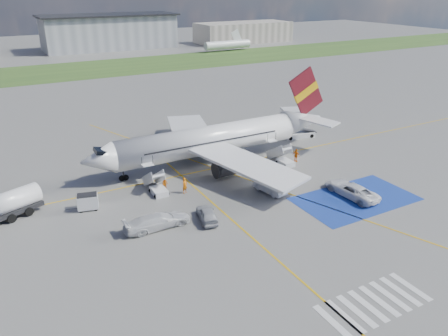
{
  "coord_description": "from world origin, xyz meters",
  "views": [
    {
      "loc": [
        -25.27,
        -36.2,
        23.11
      ],
      "look_at": [
        -2.89,
        4.24,
        3.5
      ],
      "focal_mm": 35.0,
      "sensor_mm": 36.0,
      "label": 1
    }
  ],
  "objects_px": {
    "belt_loader": "(299,135)",
    "van_white_a": "(351,188)",
    "airliner": "(218,138)",
    "gpu_cart": "(88,203)",
    "car_silver_b": "(270,187)",
    "van_white_b": "(157,219)",
    "car_silver_a": "(207,214)"
  },
  "relations": [
    {
      "from": "airliner",
      "to": "van_white_a",
      "type": "bearing_deg",
      "value": -63.17
    },
    {
      "from": "car_silver_a",
      "to": "airliner",
      "type": "bearing_deg",
      "value": -108.92
    },
    {
      "from": "car_silver_a",
      "to": "van_white_b",
      "type": "relative_size",
      "value": 0.82
    },
    {
      "from": "airliner",
      "to": "belt_loader",
      "type": "distance_m",
      "value": 16.94
    },
    {
      "from": "van_white_b",
      "to": "belt_loader",
      "type": "bearing_deg",
      "value": -63.38
    },
    {
      "from": "gpu_cart",
      "to": "van_white_b",
      "type": "distance_m",
      "value": 9.11
    },
    {
      "from": "car_silver_b",
      "to": "van_white_a",
      "type": "bearing_deg",
      "value": 135.79
    },
    {
      "from": "airliner",
      "to": "gpu_cart",
      "type": "bearing_deg",
      "value": -163.94
    },
    {
      "from": "van_white_a",
      "to": "belt_loader",
      "type": "bearing_deg",
      "value": -114.45
    },
    {
      "from": "van_white_a",
      "to": "van_white_b",
      "type": "height_order",
      "value": "van_white_b"
    },
    {
      "from": "car_silver_a",
      "to": "car_silver_b",
      "type": "bearing_deg",
      "value": -153.21
    },
    {
      "from": "belt_loader",
      "to": "van_white_a",
      "type": "bearing_deg",
      "value": -100.84
    },
    {
      "from": "belt_loader",
      "to": "van_white_a",
      "type": "distance_m",
      "value": 21.27
    },
    {
      "from": "car_silver_a",
      "to": "van_white_a",
      "type": "distance_m",
      "value": 17.71
    },
    {
      "from": "belt_loader",
      "to": "van_white_b",
      "type": "height_order",
      "value": "van_white_b"
    },
    {
      "from": "airliner",
      "to": "van_white_b",
      "type": "xyz_separation_m",
      "value": [
        -13.93,
        -12.95,
        -2.37
      ]
    },
    {
      "from": "belt_loader",
      "to": "car_silver_a",
      "type": "bearing_deg",
      "value": -135.75
    },
    {
      "from": "van_white_b",
      "to": "airliner",
      "type": "bearing_deg",
      "value": -47.71
    },
    {
      "from": "car_silver_b",
      "to": "van_white_b",
      "type": "bearing_deg",
      "value": -5.19
    },
    {
      "from": "van_white_b",
      "to": "van_white_a",
      "type": "bearing_deg",
      "value": -100.99
    },
    {
      "from": "belt_loader",
      "to": "car_silver_a",
      "type": "xyz_separation_m",
      "value": [
        -25.26,
        -16.73,
        0.32
      ]
    },
    {
      "from": "airliner",
      "to": "van_white_a",
      "type": "height_order",
      "value": "airliner"
    },
    {
      "from": "car_silver_b",
      "to": "van_white_b",
      "type": "distance_m",
      "value": 14.76
    },
    {
      "from": "belt_loader",
      "to": "gpu_cart",
      "type": "bearing_deg",
      "value": -156.29
    },
    {
      "from": "airliner",
      "to": "belt_loader",
      "type": "height_order",
      "value": "airliner"
    },
    {
      "from": "gpu_cart",
      "to": "car_silver_b",
      "type": "xyz_separation_m",
      "value": [
        19.99,
        -6.19,
        -0.09
      ]
    },
    {
      "from": "car_silver_a",
      "to": "van_white_b",
      "type": "height_order",
      "value": "van_white_b"
    },
    {
      "from": "car_silver_a",
      "to": "van_white_a",
      "type": "relative_size",
      "value": 0.78
    },
    {
      "from": "airliner",
      "to": "gpu_cart",
      "type": "relative_size",
      "value": 14.94
    },
    {
      "from": "airliner",
      "to": "van_white_b",
      "type": "height_order",
      "value": "airliner"
    },
    {
      "from": "airliner",
      "to": "gpu_cart",
      "type": "xyz_separation_m",
      "value": [
        -19.22,
        -5.53,
        -2.56
      ]
    },
    {
      "from": "belt_loader",
      "to": "car_silver_b",
      "type": "bearing_deg",
      "value": -126.69
    }
  ]
}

